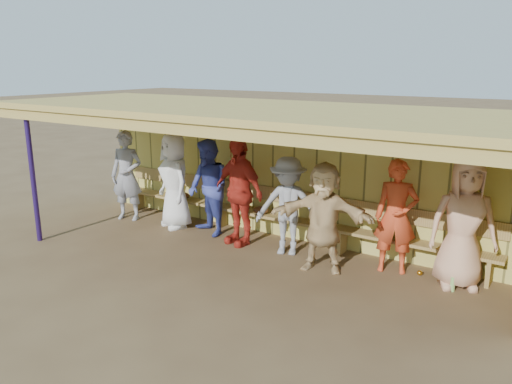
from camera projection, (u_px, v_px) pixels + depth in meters
ground at (245, 257)px, 8.36m from camera, size 90.00×90.00×0.00m
player_a at (127, 176)px, 10.20m from camera, size 0.78×0.64×1.84m
player_b at (175, 181)px, 9.71m from camera, size 1.07×0.91×1.86m
player_c at (209, 188)px, 9.26m from camera, size 1.08×0.97×1.81m
player_d at (238, 191)px, 8.78m from camera, size 1.20×0.71×1.92m
player_e at (288, 206)px, 8.32m from camera, size 1.22×0.93×1.67m
player_f at (323, 217)px, 7.64m from camera, size 1.67×0.89×1.72m
player_g at (396, 217)px, 7.59m from camera, size 0.74×0.60×1.76m
player_h at (463, 223)px, 7.04m from camera, size 1.10×0.94×1.90m
dugout_structure at (287, 153)px, 8.28m from camera, size 8.80×3.20×2.50m
bench at (279, 211)px, 9.13m from camera, size 7.60×0.34×0.93m
dugout_equipment at (262, 212)px, 9.19m from camera, size 5.64×0.62×0.80m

